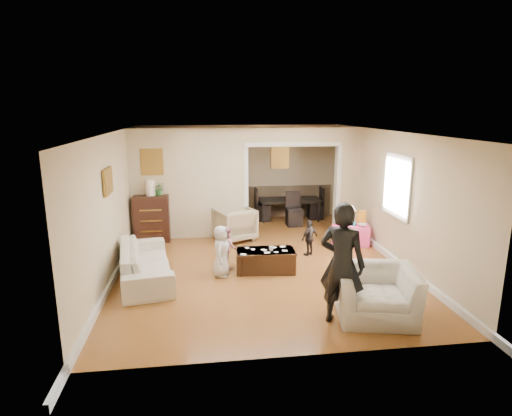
{
  "coord_description": "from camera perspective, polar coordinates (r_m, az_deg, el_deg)",
  "views": [
    {
      "loc": [
        -1.09,
        -8.12,
        3.03
      ],
      "look_at": [
        0.0,
        0.2,
        1.05
      ],
      "focal_mm": 29.58,
      "sensor_mm": 36.0,
      "label": 1
    }
  ],
  "objects": [
    {
      "name": "armchair_front",
      "position": [
        6.59,
        15.88,
        -11.04
      ],
      "size": [
        1.33,
        1.22,
        0.75
      ],
      "primitive_type": "imported",
      "rotation": [
        0.0,
        0.0,
        -0.2
      ],
      "color": "silver",
      "rests_on": "ground"
    },
    {
      "name": "framed_art_sofa_wall",
      "position": [
        7.79,
        -19.39,
        3.43
      ],
      "size": [
        0.03,
        0.55,
        0.4
      ],
      "primitive_type": "cube",
      "color": "brown"
    },
    {
      "name": "coffee_cup",
      "position": [
        7.99,
        2.08,
        -5.51
      ],
      "size": [
        0.1,
        0.1,
        0.09
      ],
      "primitive_type": "imported",
      "rotation": [
        0.0,
        0.0,
        -0.1
      ],
      "color": "silver",
      "rests_on": "coffee_table"
    },
    {
      "name": "table_lamp",
      "position": [
        9.94,
        -14.09,
        2.69
      ],
      "size": [
        0.22,
        0.22,
        0.36
      ],
      "primitive_type": "cylinder",
      "color": "#FBEBCD",
      "rests_on": "dresser"
    },
    {
      "name": "window_pane",
      "position": [
        8.74,
        18.6,
        2.83
      ],
      "size": [
        0.03,
        0.95,
        1.1
      ],
      "primitive_type": "cube",
      "color": "white",
      "rests_on": "ground"
    },
    {
      "name": "framed_art_partition",
      "position": [
        9.96,
        -13.89,
        6.08
      ],
      "size": [
        0.45,
        0.03,
        0.55
      ],
      "primitive_type": "cube",
      "color": "brown",
      "rests_on": "partition_left"
    },
    {
      "name": "child_kneel_a",
      "position": [
        7.8,
        -4.74,
        -5.85
      ],
      "size": [
        0.42,
        0.54,
        0.96
      ],
      "primitive_type": "imported",
      "rotation": [
        0.0,
        0.0,
        1.3
      ],
      "color": "silver",
      "rests_on": "ground"
    },
    {
      "name": "armchair_back",
      "position": [
        9.94,
        -2.91,
        -2.18
      ],
      "size": [
        1.09,
        1.1,
        0.77
      ],
      "primitive_type": "imported",
      "rotation": [
        0.0,
        0.0,
        3.55
      ],
      "color": "tan",
      "rests_on": "ground"
    },
    {
      "name": "partition_header",
      "position": [
        10.18,
        5.05,
        9.82
      ],
      "size": [
        2.22,
        0.18,
        0.35
      ],
      "primitive_type": "cube",
      "color": "#C2B58E",
      "rests_on": "partition_right"
    },
    {
      "name": "cereal_box",
      "position": [
        9.94,
        14.08,
        -1.2
      ],
      "size": [
        0.21,
        0.1,
        0.3
      ],
      "primitive_type": "cube",
      "rotation": [
        0.0,
        0.0,
        -0.17
      ],
      "color": "yellow",
      "rests_on": "play_table"
    },
    {
      "name": "child_toddler",
      "position": [
        8.95,
        7.25,
        -4.02
      ],
      "size": [
        0.48,
        0.41,
        0.77
      ],
      "primitive_type": "imported",
      "rotation": [
        0.0,
        0.0,
        -2.54
      ],
      "color": "black",
      "rests_on": "ground"
    },
    {
      "name": "child_kneel_b",
      "position": [
        8.25,
        -3.84,
        -5.27
      ],
      "size": [
        0.4,
        0.46,
        0.82
      ],
      "primitive_type": "imported",
      "rotation": [
        0.0,
        0.0,
        1.82
      ],
      "color": "pink",
      "rests_on": "ground"
    },
    {
      "name": "partition_right",
      "position": [
        10.69,
        12.16,
        3.66
      ],
      "size": [
        0.55,
        0.18,
        2.6
      ],
      "primitive_type": "cube",
      "color": "#C2B58E",
      "rests_on": "ground"
    },
    {
      "name": "play_bowl",
      "position": [
        9.74,
        14.12,
        -2.25
      ],
      "size": [
        0.23,
        0.23,
        0.05
      ],
      "primitive_type": "imported",
      "rotation": [
        0.0,
        0.0,
        -0.17
      ],
      "color": "silver",
      "rests_on": "play_table"
    },
    {
      "name": "potted_plant",
      "position": [
        9.93,
        -12.93,
        2.55
      ],
      "size": [
        0.27,
        0.23,
        0.3
      ],
      "primitive_type": "imported",
      "color": "#336A2F",
      "rests_on": "dresser"
    },
    {
      "name": "dresser",
      "position": [
        10.1,
        -13.86,
        -1.36
      ],
      "size": [
        0.79,
        0.45,
        1.09
      ],
      "primitive_type": "cube",
      "color": "black",
      "rests_on": "ground"
    },
    {
      "name": "cyan_cup",
      "position": [
        9.75,
        13.16,
        -2.09
      ],
      "size": [
        0.08,
        0.08,
        0.08
      ],
      "primitive_type": "cylinder",
      "color": "#24A9B6",
      "rests_on": "play_table"
    },
    {
      "name": "dining_table",
      "position": [
        11.82,
        4.5,
        -0.14
      ],
      "size": [
        1.72,
        1.0,
        0.59
      ],
      "primitive_type": "imported",
      "rotation": [
        0.0,
        0.0,
        -0.04
      ],
      "color": "black",
      "rests_on": "ground"
    },
    {
      "name": "framed_art_alcove",
      "position": [
        11.84,
        3.27,
        6.81
      ],
      "size": [
        0.45,
        0.03,
        0.55
      ],
      "primitive_type": "cube",
      "color": "brown"
    },
    {
      "name": "floor",
      "position": [
        8.74,
        0.17,
        -7.02
      ],
      "size": [
        7.0,
        7.0,
        0.0
      ],
      "primitive_type": "plane",
      "color": "#AD612C",
      "rests_on": "ground"
    },
    {
      "name": "partition_left",
      "position": [
        10.08,
        -8.98,
        3.22
      ],
      "size": [
        2.75,
        0.18,
        2.6
      ],
      "primitive_type": "cube",
      "color": "#C2B58E",
      "rests_on": "ground"
    },
    {
      "name": "sofa",
      "position": [
        7.97,
        -14.71,
        -7.1
      ],
      "size": [
        1.19,
        2.28,
        0.63
      ],
      "primitive_type": "imported",
      "rotation": [
        0.0,
        0.0,
        1.74
      ],
      "color": "silver",
      "rests_on": "ground"
    },
    {
      "name": "craft_papers",
      "position": [
        8.03,
        1.31,
        -5.72
      ],
      "size": [
        0.92,
        0.47,
        0.0
      ],
      "color": "white",
      "rests_on": "coffee_table"
    },
    {
      "name": "adult_person",
      "position": [
        6.11,
        11.54,
        -7.45
      ],
      "size": [
        0.78,
        0.73,
        1.8
      ],
      "primitive_type": "imported",
      "rotation": [
        0.0,
        0.0,
        2.52
      ],
      "color": "black",
      "rests_on": "ground"
    },
    {
      "name": "coffee_table",
      "position": [
        8.11,
        1.3,
        -7.1
      ],
      "size": [
        1.15,
        0.66,
        0.41
      ],
      "primitive_type": "cube",
      "rotation": [
        0.0,
        0.0,
        -0.1
      ],
      "color": "#3A1F12",
      "rests_on": "ground"
    },
    {
      "name": "play_table",
      "position": [
        9.9,
        13.52,
        -3.51
      ],
      "size": [
        0.56,
        0.56,
        0.47
      ],
      "primitive_type": "cube",
      "rotation": [
        0.0,
        0.0,
        -0.17
      ],
      "color": "#FF4390",
      "rests_on": "ground"
    },
    {
      "name": "toy_block",
      "position": [
        9.9,
        12.7,
        -1.92
      ],
      "size": [
        0.09,
        0.07,
        0.05
      ],
      "primitive_type": "cube",
      "rotation": [
        0.0,
        0.0,
        0.18
      ],
      "color": "red",
      "rests_on": "play_table"
    }
  ]
}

